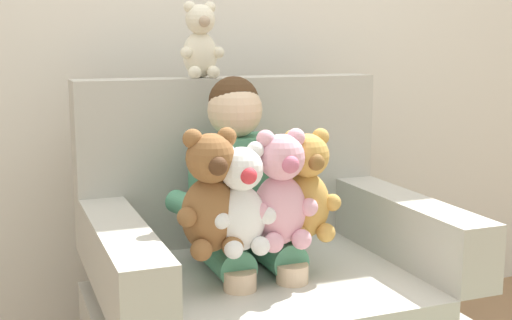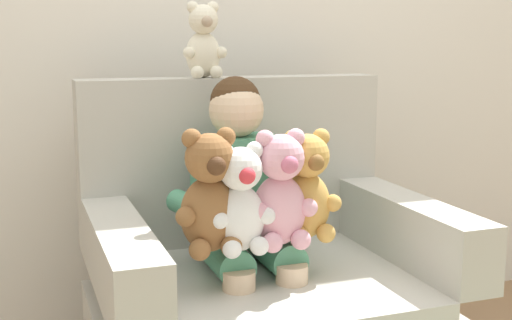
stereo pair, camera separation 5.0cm
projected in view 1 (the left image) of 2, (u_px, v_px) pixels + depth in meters
name	position (u px, v px, depth m)	size (l,w,h in m)	color
armchair	(262.00, 301.00, 2.12)	(1.04, 0.85, 1.01)	#BCB7AD
seated_child	(243.00, 199.00, 2.05)	(0.45, 0.39, 0.82)	#4C9370
plush_pink	(281.00, 192.00, 1.90)	(0.20, 0.16, 0.34)	#EAA8BC
plush_brown	(211.00, 196.00, 1.83)	(0.21, 0.17, 0.35)	brown
plush_white	(241.00, 202.00, 1.84)	(0.18, 0.15, 0.31)	white
plush_honey	(306.00, 188.00, 1.96)	(0.19, 0.16, 0.33)	gold
plush_cream_on_backrest	(200.00, 43.00, 2.22)	(0.15, 0.12, 0.25)	silver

